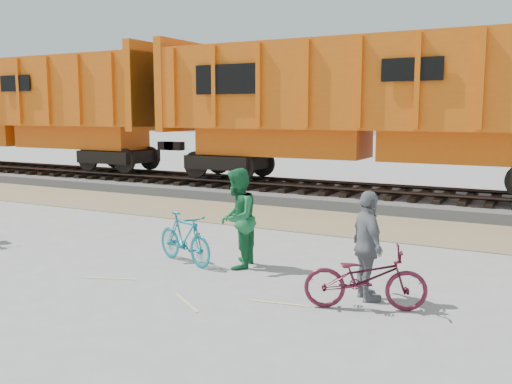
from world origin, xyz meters
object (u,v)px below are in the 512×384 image
person_woman (368,246)px  bicycle_maroon (365,278)px  bicycle_teal (184,238)px  person_man (237,218)px  hopper_car_left (25,106)px  hopper_car_center (375,103)px

person_woman → bicycle_maroon: bearing=156.1°
bicycle_teal → person_man: person_man is taller
bicycle_maroon → person_woman: size_ratio=1.05×
bicycle_teal → bicycle_maroon: size_ratio=0.91×
hopper_car_left → bicycle_maroon: hopper_car_left is taller
hopper_car_center → bicycle_maroon: hopper_car_center is taller
bicycle_teal → hopper_car_center: bearing=12.8°
bicycle_maroon → bicycle_teal: bearing=56.2°
hopper_car_left → person_woman: hopper_car_left is taller
hopper_car_left → bicycle_teal: (13.99, -8.39, -2.54)m
bicycle_maroon → person_man: size_ratio=0.96×
person_woman → hopper_car_center: bearing=-21.9°
hopper_car_left → bicycle_maroon: bearing=-27.6°
hopper_car_left → hopper_car_center: (15.00, 0.00, 0.00)m
hopper_car_center → person_man: 8.46m
hopper_car_center → bicycle_teal: hopper_car_center is taller
bicycle_teal → person_man: size_ratio=0.87×
hopper_car_center → bicycle_maroon: (2.64, -9.24, -2.56)m
hopper_car_center → person_woman: bearing=-73.9°
hopper_car_left → hopper_car_center: 15.00m
bicycle_teal → bicycle_maroon: bicycle_teal is taller
hopper_car_left → person_man: (14.99, -8.19, -2.12)m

